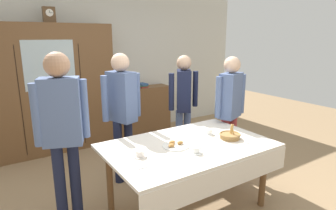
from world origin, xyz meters
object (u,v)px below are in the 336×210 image
Objects in this scene: pastry_plate at (175,145)px; person_behind_table_left at (230,104)px; person_beside_shelf at (184,98)px; person_near_right_end at (122,106)px; spoon_near_left at (164,155)px; tea_cup_back_edge at (140,154)px; spoon_back_edge at (247,143)px; tea_cup_near_right at (209,132)px; bookshelf_low at (143,110)px; bread_basket at (230,136)px; person_by_cabinet at (62,123)px; book_stack at (143,85)px; spoon_far_left at (146,167)px; wall_cabinet at (49,90)px; dining_table at (190,153)px; mantel_clock at (49,15)px; tea_cup_center at (196,150)px.

person_behind_table_left is at bearing 18.21° from pastry_plate.
person_behind_table_left is at bearing -66.46° from person_beside_shelf.
spoon_near_left is at bearing -92.27° from person_near_right_end.
spoon_back_edge is at bearing -16.15° from tea_cup_back_edge.
person_beside_shelf is (0.33, 0.96, 0.19)m from tea_cup_near_right.
tea_cup_near_right is at bearing -108.76° from person_beside_shelf.
person_beside_shelf reaches higher than tea_cup_back_edge.
bookshelf_low is 2.76m from bread_basket.
spoon_near_left is 0.07× the size of person_by_cabinet.
book_stack is 2.53m from tea_cup_near_right.
spoon_far_left is at bearing -117.34° from book_stack.
wall_cabinet reaches higher than spoon_near_left.
pastry_plate is 2.35× the size of spoon_back_edge.
person_behind_table_left is (0.29, -0.67, 0.01)m from person_beside_shelf.
wall_cabinet is 16.08× the size of tea_cup_back_edge.
tea_cup_near_right is at bearing 7.35° from tea_cup_back_edge.
dining_table is 1.33m from person_by_cabinet.
book_stack is at bearing 54.81° from person_near_right_end.
mantel_clock is 0.22× the size of bookshelf_low.
pastry_plate is 1.24m from person_behind_table_left.
mantel_clock is at bearing -178.19° from book_stack.
spoon_near_left is at bearing 157.22° from tea_cup_center.
pastry_plate is at bearing -75.73° from mantel_clock.
tea_cup_back_edge is at bearing -175.70° from pastry_plate.
mantel_clock reaches higher than wall_cabinet.
person_beside_shelf is (0.72, 1.11, 0.31)m from dining_table.
bookshelf_low reaches higher than tea_cup_back_edge.
tea_cup_near_right is 0.71m from person_behind_table_left.
person_by_cabinet is (-1.56, 0.33, 0.29)m from tea_cup_near_right.
wall_cabinet is at bearing 116.51° from spoon_back_edge.
dining_table is 1.04× the size of person_near_right_end.
tea_cup_center is at bearing -143.28° from tea_cup_near_right.
pastry_plate reaches higher than dining_table.
tea_cup_near_right is at bearing -64.05° from mantel_clock.
tea_cup_back_edge is at bearing -165.42° from person_behind_table_left.
person_behind_table_left reaches higher than spoon_near_left.
bread_basket is at bearing -5.70° from tea_cup_back_edge.
bookshelf_low is 0.67× the size of person_behind_table_left.
wall_cabinet is 2.87m from person_behind_table_left.
book_stack is at bearing 0.00° from bookshelf_low.
bookshelf_low is 4.77× the size of book_stack.
wall_cabinet is 2.82m from spoon_far_left.
tea_cup_back_edge is at bearing -37.89° from person_by_cabinet.
dining_table is 1.08× the size of person_beside_shelf.
wall_cabinet is at bearing 131.64° from person_behind_table_left.
book_stack reaches higher than bookshelf_low.
dining_table is at bearing -2.71° from tea_cup_back_edge.
book_stack is at bearing 47.17° from person_by_cabinet.
spoon_back_edge is 0.94m from spoon_near_left.
bread_basket is at bearing -134.32° from person_behind_table_left.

